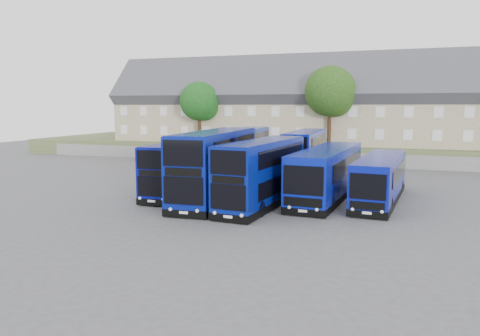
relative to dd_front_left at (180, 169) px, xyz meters
name	(u,v)px	position (x,y,z in m)	size (l,w,h in m)	color
ground	(239,208)	(5.91, -3.22, -1.92)	(120.00, 120.00, 0.00)	#4E4E53
retaining_wall	(309,158)	(5.91, 20.78, -1.17)	(70.00, 0.40, 1.50)	slate
earth_bank	(323,149)	(5.91, 30.78, -0.92)	(80.00, 20.00, 2.00)	#475932
terrace_row	(369,106)	(11.92, 26.78, 4.68)	(66.00, 10.40, 11.20)	tan
dd_front_left	(180,169)	(0.00, 0.00, 0.00)	(2.89, 9.99, 3.92)	#070C86
dd_front_mid	(216,166)	(3.43, -1.17, 0.47)	(3.58, 12.39, 4.87)	navy
dd_front_right	(262,174)	(7.11, -1.95, 0.21)	(3.38, 11.10, 4.35)	navy
dd_rear_left	(244,152)	(1.35, 11.17, 0.25)	(3.16, 11.24, 4.42)	#082296
dd_rear_right	(305,155)	(7.41, 10.97, 0.20)	(2.77, 10.94, 4.32)	#0818A1
coach_east_a	(327,174)	(10.83, 2.08, -0.14)	(3.65, 13.40, 3.62)	#091AA7
coach_east_b	(380,180)	(14.54, 1.97, -0.37)	(3.35, 11.76, 3.17)	#0813A1
tree_west	(201,103)	(-7.94, 21.88, 5.13)	(4.80, 4.80, 7.65)	#382314
tree_mid	(331,93)	(8.06, 22.38, 6.15)	(5.76, 5.76, 9.18)	#382314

